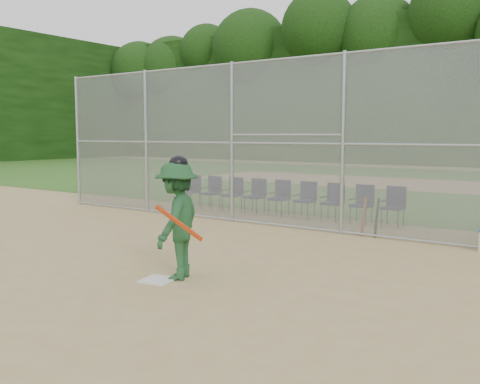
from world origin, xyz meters
The scene contains 17 objects.
ground centered at (0.00, 0.00, 0.00)m, with size 100.00×100.00×0.00m, color tan.
grass_strip centered at (0.00, 18.00, 0.01)m, with size 100.00×100.00×0.00m, color #2E5C1B.
dirt_patch_far centered at (0.00, 18.00, 0.01)m, with size 24.00×24.00×0.00m, color tan.
backstop_fence centered at (0.00, 5.00, 2.07)m, with size 16.09×0.09×4.00m.
treeline centered at (0.00, 20.00, 5.50)m, with size 81.00×60.00×11.00m.
home_plate centered at (0.33, -0.14, 0.01)m, with size 0.46×0.46×0.02m, color silver.
batter_at_plate centered at (0.48, 0.14, 0.92)m, with size 1.12×1.39×1.89m.
spare_bats centered at (1.61, 5.14, 0.42)m, with size 0.36×0.26×0.84m.
chair_0 centered at (-4.75, 6.59, 0.48)m, with size 0.54×0.52×0.96m, color #11113E, non-canonical shape.
chair_1 centered at (-3.95, 6.59, 0.48)m, with size 0.54×0.52×0.96m, color #11113E, non-canonical shape.
chair_2 centered at (-3.16, 6.59, 0.48)m, with size 0.54×0.52×0.96m, color #11113E, non-canonical shape.
chair_3 centered at (-2.36, 6.59, 0.48)m, with size 0.54×0.52×0.96m, color #11113E, non-canonical shape.
chair_4 centered at (-1.57, 6.59, 0.48)m, with size 0.54×0.52×0.96m, color #11113E, non-canonical shape.
chair_5 centered at (-0.77, 6.59, 0.48)m, with size 0.54×0.52×0.96m, color #11113E, non-canonical shape.
chair_6 centered at (0.02, 6.59, 0.48)m, with size 0.54×0.52×0.96m, color #11113E, non-canonical shape.
chair_7 centered at (0.81, 6.59, 0.48)m, with size 0.54×0.52×0.96m, color #11113E, non-canonical shape.
chair_8 centered at (1.61, 6.59, 0.48)m, with size 0.54×0.52×0.96m, color #11113E, non-canonical shape.
Camera 1 is at (5.88, -5.90, 2.20)m, focal length 40.00 mm.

